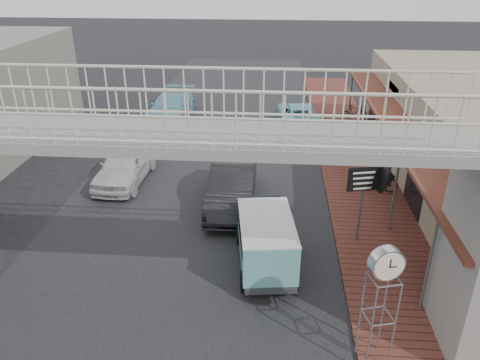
% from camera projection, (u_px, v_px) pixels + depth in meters
% --- Properties ---
extents(ground, '(120.00, 120.00, 0.00)m').
position_uv_depth(ground, '(184.00, 238.00, 15.62)').
color(ground, black).
rests_on(ground, ground).
extents(road_strip, '(10.00, 60.00, 0.01)m').
position_uv_depth(road_strip, '(184.00, 238.00, 15.62)').
color(road_strip, black).
rests_on(road_strip, ground).
extents(sidewalk, '(3.00, 40.00, 0.10)m').
position_uv_depth(sidewalk, '(367.00, 202.00, 17.84)').
color(sidewalk, brown).
rests_on(sidewalk, ground).
extents(footbridge, '(16.40, 2.40, 6.34)m').
position_uv_depth(footbridge, '(145.00, 215.00, 10.65)').
color(footbridge, gray).
rests_on(footbridge, ground).
extents(white_hatchback, '(1.92, 4.38, 1.47)m').
position_uv_depth(white_hatchback, '(125.00, 164.00, 19.34)').
color(white_hatchback, silver).
rests_on(white_hatchback, ground).
extents(dark_sedan, '(1.64, 4.67, 1.54)m').
position_uv_depth(dark_sedan, '(232.00, 187.00, 17.37)').
color(dark_sedan, black).
rests_on(dark_sedan, ground).
extents(angkot_curb, '(2.56, 4.72, 1.26)m').
position_uv_depth(angkot_curb, '(298.00, 114.00, 25.78)').
color(angkot_curb, '#7ECADB').
rests_on(angkot_curb, ground).
extents(angkot_far, '(2.31, 5.09, 1.45)m').
position_uv_depth(angkot_far, '(171.00, 106.00, 26.84)').
color(angkot_far, '#6EAEC0').
rests_on(angkot_far, ground).
extents(angkot_van, '(1.97, 3.63, 1.70)m').
position_uv_depth(angkot_van, '(266.00, 236.00, 13.76)').
color(angkot_van, black).
rests_on(angkot_van, ground).
extents(motorcycle_near, '(1.86, 0.99, 0.93)m').
position_uv_depth(motorcycle_near, '(375.00, 179.00, 18.42)').
color(motorcycle_near, black).
rests_on(motorcycle_near, sidewalk).
extents(motorcycle_far, '(1.57, 0.56, 0.93)m').
position_uv_depth(motorcycle_far, '(354.00, 113.00, 26.24)').
color(motorcycle_far, black).
rests_on(motorcycle_far, sidewalk).
extents(street_clock, '(0.78, 0.71, 3.05)m').
position_uv_depth(street_clock, '(386.00, 269.00, 9.73)').
color(street_clock, '#59595B').
rests_on(street_clock, sidewalk).
extents(arrow_sign, '(1.63, 1.08, 2.71)m').
position_uv_depth(arrow_sign, '(385.00, 178.00, 14.48)').
color(arrow_sign, '#59595B').
rests_on(arrow_sign, sidewalk).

